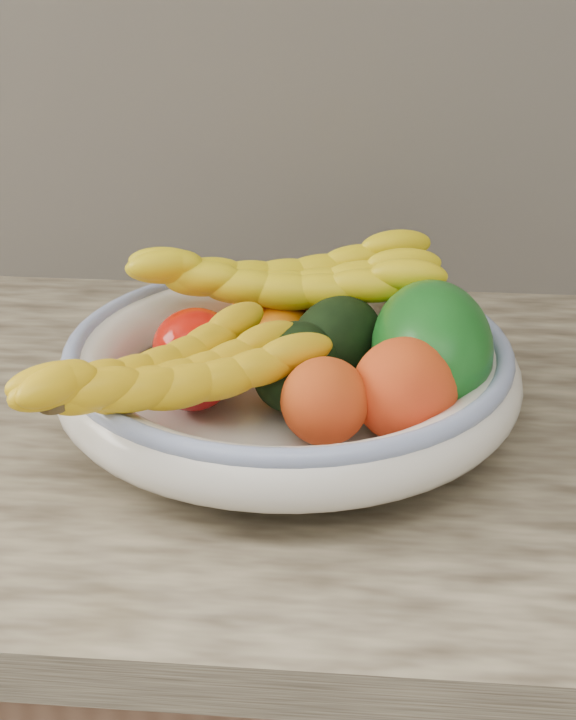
{
  "coord_description": "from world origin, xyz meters",
  "views": [
    {
      "loc": [
        0.07,
        0.83,
        1.36
      ],
      "look_at": [
        0.0,
        1.66,
        0.96
      ],
      "focal_mm": 55.0,
      "sensor_mm": 36.0,
      "label": 1
    }
  ],
  "objects_px": {
    "banana_bunch_back": "(284,288)",
    "banana_bunch_front": "(167,383)",
    "green_mango": "(432,348)",
    "fruit_bowl": "(288,372)"
  },
  "relations": [
    {
      "from": "banana_bunch_front",
      "to": "fruit_bowl",
      "type": "bearing_deg",
      "value": 3.48
    },
    {
      "from": "green_mango",
      "to": "fruit_bowl",
      "type": "bearing_deg",
      "value": 171.51
    },
    {
      "from": "banana_bunch_back",
      "to": "banana_bunch_front",
      "type": "distance_m",
      "value": 0.2
    },
    {
      "from": "fruit_bowl",
      "to": "green_mango",
      "type": "xyz_separation_m",
      "value": [
        0.12,
        0.0,
        0.03
      ]
    },
    {
      "from": "green_mango",
      "to": "banana_bunch_back",
      "type": "relative_size",
      "value": 0.51
    },
    {
      "from": "fruit_bowl",
      "to": "banana_bunch_front",
      "type": "bearing_deg",
      "value": -131.35
    },
    {
      "from": "green_mango",
      "to": "banana_bunch_back",
      "type": "xyz_separation_m",
      "value": [
        -0.13,
        0.09,
        0.01
      ]
    },
    {
      "from": "green_mango",
      "to": "banana_bunch_front",
      "type": "bearing_deg",
      "value": -163.51
    },
    {
      "from": "banana_bunch_front",
      "to": "banana_bunch_back",
      "type": "bearing_deg",
      "value": 23.68
    },
    {
      "from": "banana_bunch_back",
      "to": "banana_bunch_front",
      "type": "relative_size",
      "value": 1.09
    }
  ]
}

